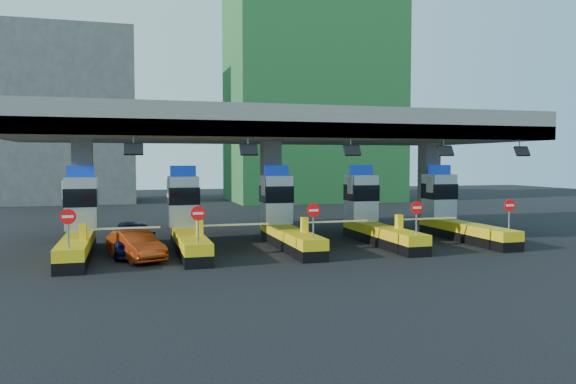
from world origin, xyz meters
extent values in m
plane|color=black|center=(0.00, 0.00, 0.00)|extent=(120.00, 120.00, 0.00)
cube|color=slate|center=(0.00, 3.00, 6.25)|extent=(28.00, 12.00, 1.50)
cube|color=#4C4C49|center=(0.00, -2.70, 5.85)|extent=(28.00, 0.60, 0.70)
cube|color=slate|center=(-10.00, 3.00, 2.75)|extent=(1.00, 1.00, 5.50)
cube|color=slate|center=(0.00, 3.00, 2.75)|extent=(1.00, 1.00, 5.50)
cube|color=slate|center=(10.00, 3.00, 2.75)|extent=(1.00, 1.00, 5.50)
cylinder|color=slate|center=(-7.50, -2.70, 5.25)|extent=(0.06, 0.06, 0.50)
cube|color=black|center=(-7.50, -2.90, 4.90)|extent=(0.80, 0.38, 0.54)
cylinder|color=slate|center=(-2.50, -2.70, 5.25)|extent=(0.06, 0.06, 0.50)
cube|color=black|center=(-2.50, -2.90, 4.90)|extent=(0.80, 0.38, 0.54)
cylinder|color=slate|center=(2.50, -2.70, 5.25)|extent=(0.06, 0.06, 0.50)
cube|color=black|center=(2.50, -2.90, 4.90)|extent=(0.80, 0.38, 0.54)
cylinder|color=slate|center=(7.50, -2.70, 5.25)|extent=(0.06, 0.06, 0.50)
cube|color=black|center=(7.50, -2.90, 4.90)|extent=(0.80, 0.38, 0.54)
cylinder|color=slate|center=(12.00, -2.70, 5.25)|extent=(0.06, 0.06, 0.50)
cube|color=black|center=(12.00, -2.90, 4.90)|extent=(0.80, 0.38, 0.54)
cube|color=black|center=(-10.00, -1.00, 0.25)|extent=(1.20, 8.00, 0.50)
cube|color=#E5B70C|center=(-10.00, -1.00, 0.75)|extent=(1.20, 8.00, 0.50)
cube|color=#9EA3A8|center=(-10.00, 1.80, 2.30)|extent=(1.50, 1.50, 2.60)
cube|color=black|center=(-10.00, 1.78, 2.60)|extent=(1.56, 1.56, 0.90)
cube|color=#0C2DBF|center=(-10.00, 1.80, 3.88)|extent=(1.30, 0.35, 0.55)
cube|color=white|center=(-10.80, 1.50, 3.00)|extent=(0.06, 0.70, 0.90)
cylinder|color=slate|center=(-10.00, -4.60, 1.65)|extent=(0.07, 0.07, 1.30)
cylinder|color=red|center=(-10.00, -4.63, 2.25)|extent=(0.60, 0.04, 0.60)
cube|color=white|center=(-10.00, -4.65, 2.25)|extent=(0.42, 0.02, 0.10)
cube|color=#E5B70C|center=(-9.65, -2.20, 1.35)|extent=(0.30, 0.35, 0.70)
cube|color=white|center=(-8.00, -2.20, 1.45)|extent=(3.20, 0.08, 0.08)
cube|color=black|center=(-5.00, -1.00, 0.25)|extent=(1.20, 8.00, 0.50)
cube|color=#E5B70C|center=(-5.00, -1.00, 0.75)|extent=(1.20, 8.00, 0.50)
cube|color=#9EA3A8|center=(-5.00, 1.80, 2.30)|extent=(1.50, 1.50, 2.60)
cube|color=black|center=(-5.00, 1.78, 2.60)|extent=(1.56, 1.56, 0.90)
cube|color=#0C2DBF|center=(-5.00, 1.80, 3.88)|extent=(1.30, 0.35, 0.55)
cube|color=white|center=(-5.80, 1.50, 3.00)|extent=(0.06, 0.70, 0.90)
cylinder|color=slate|center=(-5.00, -4.60, 1.65)|extent=(0.07, 0.07, 1.30)
cylinder|color=red|center=(-5.00, -4.63, 2.25)|extent=(0.60, 0.04, 0.60)
cube|color=white|center=(-5.00, -4.65, 2.25)|extent=(0.42, 0.02, 0.10)
cube|color=#E5B70C|center=(-4.65, -2.20, 1.35)|extent=(0.30, 0.35, 0.70)
cube|color=white|center=(-3.00, -2.20, 1.45)|extent=(3.20, 0.08, 0.08)
cube|color=black|center=(0.00, -1.00, 0.25)|extent=(1.20, 8.00, 0.50)
cube|color=#E5B70C|center=(0.00, -1.00, 0.75)|extent=(1.20, 8.00, 0.50)
cube|color=#9EA3A8|center=(0.00, 1.80, 2.30)|extent=(1.50, 1.50, 2.60)
cube|color=black|center=(0.00, 1.78, 2.60)|extent=(1.56, 1.56, 0.90)
cube|color=#0C2DBF|center=(0.00, 1.80, 3.88)|extent=(1.30, 0.35, 0.55)
cube|color=white|center=(-0.80, 1.50, 3.00)|extent=(0.06, 0.70, 0.90)
cylinder|color=slate|center=(0.00, -4.60, 1.65)|extent=(0.07, 0.07, 1.30)
cylinder|color=red|center=(0.00, -4.63, 2.25)|extent=(0.60, 0.04, 0.60)
cube|color=white|center=(0.00, -4.65, 2.25)|extent=(0.42, 0.02, 0.10)
cube|color=#E5B70C|center=(0.35, -2.20, 1.35)|extent=(0.30, 0.35, 0.70)
cube|color=white|center=(2.00, -2.20, 1.45)|extent=(3.20, 0.08, 0.08)
cube|color=black|center=(5.00, -1.00, 0.25)|extent=(1.20, 8.00, 0.50)
cube|color=#E5B70C|center=(5.00, -1.00, 0.75)|extent=(1.20, 8.00, 0.50)
cube|color=#9EA3A8|center=(5.00, 1.80, 2.30)|extent=(1.50, 1.50, 2.60)
cube|color=black|center=(5.00, 1.78, 2.60)|extent=(1.56, 1.56, 0.90)
cube|color=#0C2DBF|center=(5.00, 1.80, 3.88)|extent=(1.30, 0.35, 0.55)
cube|color=white|center=(4.20, 1.50, 3.00)|extent=(0.06, 0.70, 0.90)
cylinder|color=slate|center=(5.00, -4.60, 1.65)|extent=(0.07, 0.07, 1.30)
cylinder|color=red|center=(5.00, -4.63, 2.25)|extent=(0.60, 0.04, 0.60)
cube|color=white|center=(5.00, -4.65, 2.25)|extent=(0.42, 0.02, 0.10)
cube|color=#E5B70C|center=(5.35, -2.20, 1.35)|extent=(0.30, 0.35, 0.70)
cube|color=white|center=(7.00, -2.20, 1.45)|extent=(3.20, 0.08, 0.08)
cube|color=black|center=(10.00, -1.00, 0.25)|extent=(1.20, 8.00, 0.50)
cube|color=#E5B70C|center=(10.00, -1.00, 0.75)|extent=(1.20, 8.00, 0.50)
cube|color=#9EA3A8|center=(10.00, 1.80, 2.30)|extent=(1.50, 1.50, 2.60)
cube|color=black|center=(10.00, 1.78, 2.60)|extent=(1.56, 1.56, 0.90)
cube|color=#0C2DBF|center=(10.00, 1.80, 3.88)|extent=(1.30, 0.35, 0.55)
cube|color=white|center=(9.20, 1.50, 3.00)|extent=(0.06, 0.70, 0.90)
cylinder|color=slate|center=(10.00, -4.60, 1.65)|extent=(0.07, 0.07, 1.30)
cylinder|color=red|center=(10.00, -4.63, 2.25)|extent=(0.60, 0.04, 0.60)
cube|color=white|center=(10.00, -4.65, 2.25)|extent=(0.42, 0.02, 0.10)
cube|color=#E5B70C|center=(10.35, -2.20, 1.35)|extent=(0.30, 0.35, 0.70)
cube|color=white|center=(12.00, -2.20, 1.45)|extent=(3.20, 0.08, 0.08)
cube|color=#1E5926|center=(12.00, 32.00, 14.00)|extent=(18.00, 12.00, 28.00)
cube|color=#4C4C49|center=(-14.00, 36.00, 9.00)|extent=(14.00, 10.00, 18.00)
imported|color=black|center=(-7.54, -0.58, 0.80)|extent=(2.13, 4.79, 1.60)
imported|color=#922A0B|center=(-7.46, -2.09, 0.65)|extent=(2.69, 4.18, 1.30)
camera|label=1|loc=(-7.71, -27.69, 4.41)|focal=35.00mm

